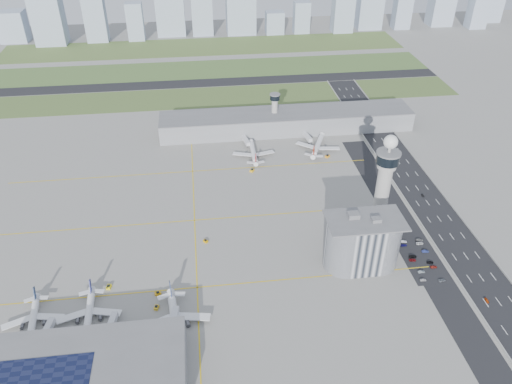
{
  "coord_description": "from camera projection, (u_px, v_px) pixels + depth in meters",
  "views": [
    {
      "loc": [
        -32.81,
        -225.57,
        191.6
      ],
      "look_at": [
        0.0,
        35.0,
        15.0
      ],
      "focal_mm": 35.0,
      "sensor_mm": 36.0,
      "label": 1
    }
  ],
  "objects": [
    {
      "name": "highway",
      "position": [
        448.0,
        230.0,
        307.94
      ],
      "size": [
        28.0,
        500.0,
        0.1
      ],
      "primitive_type": "cube",
      "color": "black",
      "rests_on": "ground"
    },
    {
      "name": "car_lot_9",
      "position": [
        425.0,
        251.0,
        290.75
      ],
      "size": [
        4.04,
        1.5,
        1.32
      ],
      "primitive_type": "imported",
      "rotation": [
        0.0,
        0.0,
        1.55
      ],
      "color": "navy",
      "rests_on": "ground"
    },
    {
      "name": "jet_bridge_far_0",
      "position": [
        243.0,
        138.0,
        403.34
      ],
      "size": [
        5.39,
        14.31,
        5.7
      ],
      "primitive_type": null,
      "rotation": [
        0.0,
        0.0,
        -1.4
      ],
      "color": "silver",
      "rests_on": "ground"
    },
    {
      "name": "runway",
      "position": [
        209.0,
        83.0,
        509.65
      ],
      "size": [
        480.0,
        22.0,
        0.1
      ],
      "primitive_type": "cube",
      "color": "black",
      "rests_on": "ground"
    },
    {
      "name": "taxiway_line_h_0",
      "position": [
        197.0,
        287.0,
        267.19
      ],
      "size": [
        260.0,
        0.6,
        0.01
      ],
      "primitive_type": "cube",
      "color": "yellow",
      "rests_on": "ground"
    },
    {
      "name": "jet_bridge_near_0",
      "position": [
        42.0,
        344.0,
        232.51
      ],
      "size": [
        5.39,
        14.31,
        5.7
      ],
      "primitive_type": null,
      "rotation": [
        0.0,
        0.0,
        1.4
      ],
      "color": "silver",
      "rests_on": "ground"
    },
    {
      "name": "tug_2",
      "position": [
        158.0,
        293.0,
        262.4
      ],
      "size": [
        3.69,
        3.1,
        1.83
      ],
      "primitive_type": null,
      "rotation": [
        0.0,
        0.0,
        -1.23
      ],
      "color": "#E9A411",
      "rests_on": "ground"
    },
    {
      "name": "skyline_bldg_10",
      "position": [
        275.0,
        23.0,
        644.73
      ],
      "size": [
        23.01,
        18.41,
        27.75
      ],
      "primitive_type": "cube",
      "color": "#9EADC1",
      "rests_on": "ground"
    },
    {
      "name": "car_lot_6",
      "position": [
        442.0,
        280.0,
        270.92
      ],
      "size": [
        4.1,
        2.31,
        1.08
      ],
      "primitive_type": "imported",
      "rotation": [
        0.0,
        0.0,
        1.71
      ],
      "color": "slate",
      "rests_on": "ground"
    },
    {
      "name": "near_terminal",
      "position": [
        88.0,
        372.0,
        215.79
      ],
      "size": [
        84.0,
        42.0,
        13.0
      ],
      "color": "gray",
      "rests_on": "ground"
    },
    {
      "name": "car_lot_3",
      "position": [
        413.0,
        256.0,
        287.01
      ],
      "size": [
        4.55,
        1.94,
        1.31
      ],
      "primitive_type": "imported",
      "rotation": [
        0.0,
        0.0,
        1.55
      ],
      "color": "black",
      "rests_on": "ground"
    },
    {
      "name": "car_hw_1",
      "position": [
        423.0,
        196.0,
        338.84
      ],
      "size": [
        1.47,
        3.39,
        1.09
      ],
      "primitive_type": "imported",
      "rotation": [
        0.0,
        0.0,
        -0.1
      ],
      "color": "black",
      "rests_on": "ground"
    },
    {
      "name": "terminal_pier",
      "position": [
        286.0,
        121.0,
        417.63
      ],
      "size": [
        210.0,
        32.0,
        15.8
      ],
      "color": "gray",
      "rests_on": "ground"
    },
    {
      "name": "tug_4",
      "position": [
        252.0,
        170.0,
        365.42
      ],
      "size": [
        3.84,
        4.12,
        1.97
      ],
      "primitive_type": null,
      "rotation": [
        0.0,
        0.0,
        -0.6
      ],
      "color": "gold",
      "rests_on": "ground"
    },
    {
      "name": "taxiway_line_v",
      "position": [
        195.0,
        220.0,
        316.59
      ],
      "size": [
        0.6,
        260.0,
        0.01
      ],
      "primitive_type": "cube",
      "color": "yellow",
      "rests_on": "ground"
    },
    {
      "name": "landside_road",
      "position": [
        415.0,
        244.0,
        297.12
      ],
      "size": [
        18.0,
        260.0,
        0.08
      ],
      "primitive_type": "cube",
      "color": "black",
      "rests_on": "ground"
    },
    {
      "name": "control_tower",
      "position": [
        384.0,
        181.0,
        290.54
      ],
      "size": [
        14.0,
        14.0,
        64.5
      ],
      "color": "#ADAAA5",
      "rests_on": "ground"
    },
    {
      "name": "barrier_right",
      "position": [
        469.0,
        228.0,
        309.08
      ],
      "size": [
        0.6,
        500.0,
        1.2
      ],
      "primitive_type": "cube",
      "color": "#9E9E99",
      "rests_on": "ground"
    },
    {
      "name": "taxiway_line_h_2",
      "position": [
        193.0,
        171.0,
        365.99
      ],
      "size": [
        260.0,
        0.6,
        0.01
      ],
      "primitive_type": "cube",
      "color": "yellow",
      "rests_on": "ground"
    },
    {
      "name": "airplane_near_b",
      "position": [
        88.0,
        312.0,
        245.56
      ],
      "size": [
        33.97,
        39.34,
        10.57
      ],
      "primitive_type": null,
      "rotation": [
        0.0,
        0.0,
        -1.52
      ],
      "color": "white",
      "rests_on": "ground"
    },
    {
      "name": "skyline_bldg_9",
      "position": [
        241.0,
        8.0,
        637.79
      ],
      "size": [
        36.96,
        29.57,
        62.11
      ],
      "primitive_type": "cube",
      "color": "#9EADC1",
      "rests_on": "ground"
    },
    {
      "name": "car_hw_4",
      "position": [
        353.0,
        108.0,
        456.82
      ],
      "size": [
        1.79,
        3.62,
        1.19
      ],
      "primitive_type": "imported",
      "rotation": [
        0.0,
        0.0,
        -0.12
      ],
      "color": "#9FA0A8",
      "rests_on": "ground"
    },
    {
      "name": "tug_1",
      "position": [
        156.0,
        307.0,
        254.24
      ],
      "size": [
        2.84,
        3.51,
        1.78
      ],
      "primitive_type": null,
      "rotation": [
        0.0,
        0.0,
        2.88
      ],
      "color": "gold",
      "rests_on": "ground"
    },
    {
      "name": "admin_building",
      "position": [
        362.0,
        242.0,
        274.78
      ],
      "size": [
        42.0,
        24.0,
        33.5
      ],
      "color": "#B2B2B7",
      "rests_on": "ground"
    },
    {
      "name": "car_hw_0",
      "position": [
        487.0,
        300.0,
        258.62
      ],
      "size": [
        1.51,
        3.55,
        1.2
      ],
      "primitive_type": "imported",
      "rotation": [
        0.0,
        0.0,
        -0.03
      ],
      "color": "#B3380A",
      "rests_on": "ground"
    },
    {
      "name": "car_lot_1",
      "position": [
        421.0,
        272.0,
        276.44
      ],
      "size": [
        3.89,
        1.49,
        1.27
      ],
      "primitive_type": "imported",
      "rotation": [
        0.0,
        0.0,
        1.61
      ],
      "color": "gray",
      "rests_on": "ground"
    },
    {
      "name": "jet_bridge_near_2",
      "position": [
        171.0,
        332.0,
        238.73
      ],
      "size": [
        5.39,
        14.31,
        5.7
      ],
      "primitive_type": null,
      "rotation": [
        0.0,
        0.0,
        1.4
      ],
      "color": "silver",
      "rests_on": "ground"
    },
    {
      "name": "car_lot_11",
      "position": [
        419.0,
        240.0,
        299.57
      ],
      "size": [
        4.28,
        2.18,
        1.19
      ],
      "primitive_type": "imported",
      "rotation": [
        0.0,
        0.0,
        1.44
      ],
      "color": "gray",
      "rests_on": "ground"
    },
    {
      "name": "grass_strip_0",
      "position": [
        211.0,
        97.0,
        479.2
      ],
      "size": [
        480.0,
        50.0,
        0.08
      ],
      "primitive_type": "cube",
      "color": "#495E2C",
      "rests_on": "ground"
    },
    {
      "name": "skyline_bldg_8",
      "position": [
        201.0,
        1.0,
        626.08
      ],
      "size": [
        26.33,
        21.06,
        83.39
      ],
      "primitive_type": "cube",
      "color": "#9EADC1",
      "rests_on": "ground"
    },
    {
      "name": "grass_strip_1",
      "position": [
        207.0,
        70.0,
        540.94
      ],
      "size": [
        480.0,
        60.0,
        0.08
      ],
      "primitive_type": "cube",
      "color": "#4A652F",
      "rests_on": "ground"
    },
    {
      "name": "taxiway_line_h_1",
      "position": [
        195.0,
        220.0,
        316.59
      ],
      "size": [
        260.0,
        0.6,
        0.01
      ],
      "primitive_type": "cube",
      "color": "yellow",
      "rests_on": "ground"
    },
    {
      "name": "skyline_bldg_5",
      "position": [
        95.0,
        13.0,
        607.34
      ],
      "size": [
        25.49,
        20.39,
        66.89
      ],
      "primitive_type": "cube",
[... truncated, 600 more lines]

